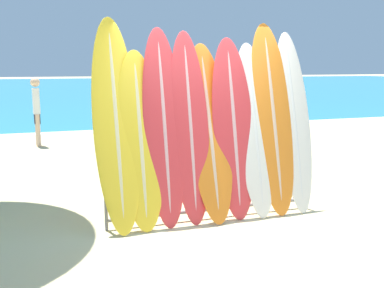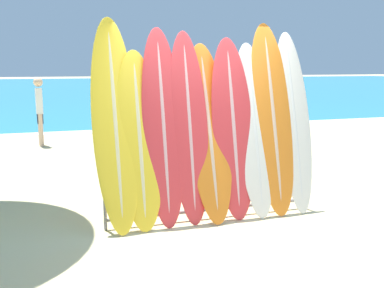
# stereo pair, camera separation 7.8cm
# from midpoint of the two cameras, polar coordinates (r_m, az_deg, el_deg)

# --- Properties ---
(ground_plane) EXTENTS (160.00, 160.00, 0.00)m
(ground_plane) POSITION_cam_midpoint_polar(r_m,az_deg,el_deg) (5.79, 4.07, -10.03)
(ground_plane) COLOR beige
(ocean_water) EXTENTS (120.00, 60.00, 0.01)m
(ocean_water) POSITION_cam_midpoint_polar(r_m,az_deg,el_deg) (43.09, -16.27, 6.90)
(ocean_water) COLOR teal
(ocean_water) RESTS_ON ground_plane
(surfboard_rack) EXTENTS (2.79, 0.04, 0.84)m
(surfboard_rack) POSITION_cam_midpoint_polar(r_m,az_deg,el_deg) (5.84, 2.19, -5.13)
(surfboard_rack) COLOR slate
(surfboard_rack) RESTS_ON ground_plane
(surfboard_slot_0) EXTENTS (0.56, 0.87, 2.58)m
(surfboard_slot_0) POSITION_cam_midpoint_polar(r_m,az_deg,el_deg) (5.47, -10.03, 2.60)
(surfboard_slot_0) COLOR yellow
(surfboard_slot_0) RESTS_ON ground_plane
(surfboard_slot_1) EXTENTS (0.57, 0.65, 2.18)m
(surfboard_slot_1) POSITION_cam_midpoint_polar(r_m,az_deg,el_deg) (5.49, -6.98, 0.57)
(surfboard_slot_1) COLOR yellow
(surfboard_slot_1) RESTS_ON ground_plane
(surfboard_slot_2) EXTENTS (0.52, 0.63, 2.46)m
(surfboard_slot_2) POSITION_cam_midpoint_polar(r_m,az_deg,el_deg) (5.55, -3.99, 2.18)
(surfboard_slot_2) COLOR red
(surfboard_slot_2) RESTS_ON ground_plane
(surfboard_slot_3) EXTENTS (0.50, 0.61, 2.42)m
(surfboard_slot_3) POSITION_cam_midpoint_polar(r_m,az_deg,el_deg) (5.64, -0.67, 2.14)
(surfboard_slot_3) COLOR red
(surfboard_slot_3) RESTS_ON ground_plane
(surfboard_slot_4) EXTENTS (0.57, 0.80, 2.28)m
(surfboard_slot_4) POSITION_cam_midpoint_polar(r_m,az_deg,el_deg) (5.76, 1.87, 1.58)
(surfboard_slot_4) COLOR orange
(surfboard_slot_4) RESTS_ON ground_plane
(surfboard_slot_5) EXTENTS (0.57, 0.60, 2.35)m
(surfboard_slot_5) POSITION_cam_midpoint_polar(r_m,az_deg,el_deg) (5.86, 4.91, 2.04)
(surfboard_slot_5) COLOR red
(surfboard_slot_5) RESTS_ON ground_plane
(surfboard_slot_6) EXTENTS (0.51, 0.70, 2.29)m
(surfboard_slot_6) POSITION_cam_midpoint_polar(r_m,az_deg,el_deg) (6.00, 7.59, 1.89)
(surfboard_slot_6) COLOR silver
(surfboard_slot_6) RESTS_ON ground_plane
(surfboard_slot_7) EXTENTS (0.60, 0.76, 2.56)m
(surfboard_slot_7) POSITION_cam_midpoint_polar(r_m,az_deg,el_deg) (6.14, 9.84, 3.28)
(surfboard_slot_7) COLOR orange
(surfboard_slot_7) RESTS_ON ground_plane
(surfboard_slot_8) EXTENTS (0.48, 0.71, 2.44)m
(surfboard_slot_8) POSITION_cam_midpoint_polar(r_m,az_deg,el_deg) (6.31, 12.48, 2.84)
(surfboard_slot_8) COLOR silver
(surfboard_slot_8) RESTS_ON ground_plane
(person_near_water) EXTENTS (0.25, 0.20, 1.51)m
(person_near_water) POSITION_cam_midpoint_polar(r_m,az_deg,el_deg) (13.21, -4.67, 4.90)
(person_near_water) COLOR beige
(person_near_water) RESTS_ON ground_plane
(person_mid_beach) EXTENTS (0.23, 0.29, 1.69)m
(person_mid_beach) POSITION_cam_midpoint_polar(r_m,az_deg,el_deg) (11.72, -19.32, 4.22)
(person_mid_beach) COLOR beige
(person_mid_beach) RESTS_ON ground_plane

